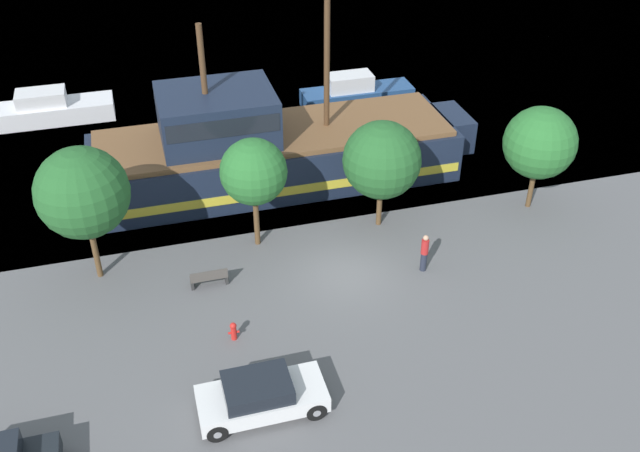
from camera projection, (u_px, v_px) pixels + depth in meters
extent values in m
plane|color=#5B5B5E|center=(346.00, 273.00, 30.00)|extent=(160.00, 160.00, 0.00)
cube|color=#192338|center=(275.00, 158.00, 35.73)|extent=(17.99, 5.35, 2.47)
cube|color=gold|center=(275.00, 164.00, 35.94)|extent=(17.63, 5.43, 0.45)
cube|color=#192338|center=(452.00, 128.00, 37.65)|extent=(1.40, 2.95, 1.73)
cube|color=brown|center=(274.00, 133.00, 34.96)|extent=(17.27, 4.93, 0.25)
cube|color=#192338|center=(217.00, 116.00, 33.62)|extent=(5.40, 4.28, 2.37)
cube|color=black|center=(216.00, 109.00, 33.42)|extent=(5.13, 4.34, 0.85)
cylinder|color=#4C331E|center=(327.00, 61.00, 33.61)|extent=(0.28, 0.28, 6.64)
cylinder|color=#4C331E|center=(204.00, 84.00, 32.59)|extent=(0.28, 0.28, 5.64)
cube|color=navy|center=(357.00, 96.00, 43.67)|extent=(6.82, 1.91, 1.00)
cube|color=silver|center=(350.00, 82.00, 43.00)|extent=(2.73, 1.49, 0.97)
cube|color=black|center=(362.00, 81.00, 43.18)|extent=(0.12, 1.34, 0.78)
cube|color=silver|center=(54.00, 112.00, 41.77)|extent=(6.88, 2.16, 1.06)
cube|color=silver|center=(41.00, 98.00, 41.13)|extent=(2.75, 1.68, 0.82)
cube|color=black|center=(56.00, 96.00, 41.31)|extent=(0.12, 1.51, 0.66)
cube|color=white|center=(262.00, 398.00, 23.56)|extent=(4.25, 1.83, 0.59)
cube|color=black|center=(257.00, 387.00, 23.21)|extent=(2.21, 1.64, 0.53)
cylinder|color=black|center=(316.00, 411.00, 23.39)|extent=(0.70, 0.22, 0.70)
cylinder|color=gray|center=(316.00, 411.00, 23.39)|extent=(0.27, 0.25, 0.27)
cylinder|color=black|center=(304.00, 375.00, 24.70)|extent=(0.70, 0.22, 0.70)
cylinder|color=gray|center=(304.00, 375.00, 24.70)|extent=(0.27, 0.25, 0.27)
cylinder|color=black|center=(217.00, 433.00, 22.66)|extent=(0.70, 0.22, 0.70)
cylinder|color=gray|center=(217.00, 433.00, 22.66)|extent=(0.27, 0.25, 0.27)
cylinder|color=black|center=(210.00, 395.00, 23.97)|extent=(0.70, 0.22, 0.70)
cylinder|color=gray|center=(210.00, 395.00, 23.97)|extent=(0.27, 0.25, 0.27)
cylinder|color=black|center=(47.00, 447.00, 22.23)|extent=(0.64, 0.22, 0.64)
cylinder|color=gray|center=(47.00, 447.00, 22.23)|extent=(0.24, 0.25, 0.24)
cylinder|color=red|center=(234.00, 333.00, 26.57)|extent=(0.22, 0.22, 0.56)
sphere|color=red|center=(233.00, 326.00, 26.36)|extent=(0.25, 0.25, 0.25)
cylinder|color=red|center=(229.00, 333.00, 26.51)|extent=(0.10, 0.09, 0.09)
cylinder|color=red|center=(238.00, 332.00, 26.59)|extent=(0.10, 0.09, 0.09)
cube|color=#4C4742|center=(209.00, 277.00, 29.11)|extent=(1.53, 0.45, 0.05)
cube|color=#4C4742|center=(209.00, 275.00, 28.83)|extent=(1.53, 0.06, 0.40)
cube|color=#2D2D2D|center=(192.00, 284.00, 29.08)|extent=(0.12, 0.36, 0.40)
cube|color=#2D2D2D|center=(226.00, 278.00, 29.40)|extent=(0.12, 0.36, 0.40)
cylinder|color=#232838|center=(423.00, 261.00, 29.96)|extent=(0.27, 0.27, 0.87)
cylinder|color=#B22323|center=(425.00, 247.00, 29.52)|extent=(0.32, 0.32, 0.67)
sphere|color=tan|center=(426.00, 238.00, 29.27)|extent=(0.23, 0.23, 0.23)
cylinder|color=brown|center=(95.00, 251.00, 29.17)|extent=(0.24, 0.24, 2.51)
sphere|color=#235B28|center=(82.00, 193.00, 27.58)|extent=(3.67, 3.67, 3.67)
cylinder|color=brown|center=(256.00, 220.00, 31.09)|extent=(0.24, 0.24, 2.46)
sphere|color=#286B2D|center=(254.00, 172.00, 29.71)|extent=(2.85, 2.85, 2.85)
cylinder|color=brown|center=(379.00, 207.00, 32.53)|extent=(0.24, 0.24, 1.90)
sphere|color=#235B28|center=(382.00, 160.00, 31.16)|extent=(3.48, 3.48, 3.48)
cylinder|color=brown|center=(531.00, 188.00, 33.77)|extent=(0.24, 0.24, 2.00)
sphere|color=#286B2D|center=(540.00, 143.00, 32.40)|extent=(3.34, 3.34, 3.34)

